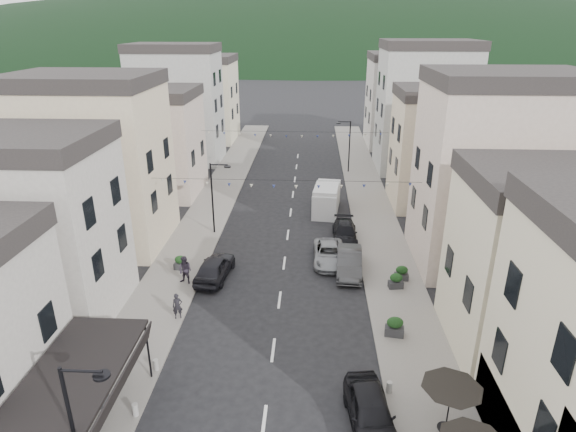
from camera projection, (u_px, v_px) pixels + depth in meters
name	position (u px, v px, depth m)	size (l,w,h in m)	color
sidewalk_left	(212.00, 206.00, 45.50)	(4.00, 76.00, 0.12)	slate
sidewalk_right	(371.00, 209.00, 44.78)	(4.00, 76.00, 0.12)	slate
hill_backdrop	(311.00, 50.00, 293.19)	(640.00, 360.00, 70.00)	black
boutique_awning	(81.00, 375.00, 19.35)	(3.77, 7.50, 3.28)	black
buildings_row_left	(152.00, 129.00, 48.88)	(10.20, 54.16, 14.00)	#A8A29A
buildings_row_right	(444.00, 133.00, 46.34)	(10.20, 54.16, 14.50)	beige
streetlamp_left_near	(79.00, 423.00, 16.28)	(1.70, 0.56, 6.00)	black
streetlamp_left_far	(215.00, 191.00, 38.50)	(1.70, 0.56, 6.00)	black
streetlamp_right_far	(347.00, 141.00, 54.59)	(1.70, 0.56, 6.00)	black
bollards	(263.00, 424.00, 20.48)	(11.66, 10.26, 0.60)	gray
bunting_near	(285.00, 185.00, 33.78)	(19.00, 0.28, 0.62)	black
bunting_far	(294.00, 135.00, 48.59)	(19.00, 0.28, 0.62)	black
parked_car_a	(371.00, 412.00, 20.58)	(1.86, 4.63, 1.58)	black
parked_car_b	(349.00, 262.00, 33.38)	(1.69, 4.84, 1.59)	#303133
parked_car_c	(329.00, 254.00, 34.90)	(2.20, 4.78, 1.33)	gray
parked_car_d	(345.00, 233.00, 38.36)	(1.90, 4.67, 1.36)	black
parked_car_e	(215.00, 267.00, 32.68)	(1.87, 4.66, 1.59)	black
delivery_van	(327.00, 198.00, 44.06)	(2.75, 5.61, 2.59)	#BDBDBF
pedestrian_a	(177.00, 306.00, 28.02)	(0.58, 0.38, 1.59)	black
pedestrian_b	(185.00, 270.00, 31.71)	(0.94, 0.74, 1.94)	#27212C
planter_la	(96.00, 395.00, 21.72)	(1.08, 0.71, 1.13)	#2C2C2F
planter_lb	(181.00, 263.00, 33.69)	(0.99, 0.64, 1.04)	#313234
planter_ra	(395.00, 327.00, 26.54)	(1.11, 0.72, 1.16)	#2D2D30
planter_rb	(396.00, 281.00, 31.32)	(1.00, 0.64, 1.05)	#29292B
planter_rc	(402.00, 273.00, 32.31)	(0.93, 0.53, 1.03)	#2C2C2E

